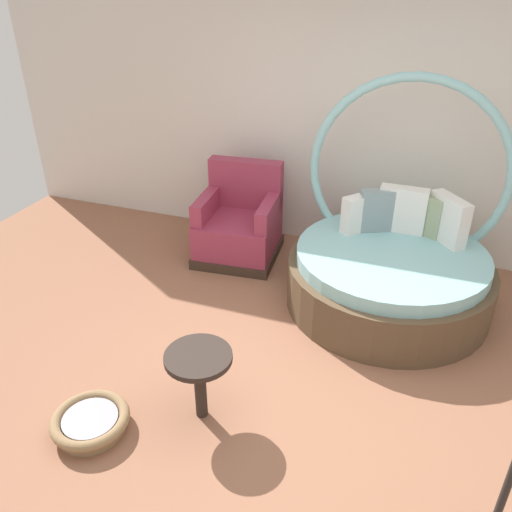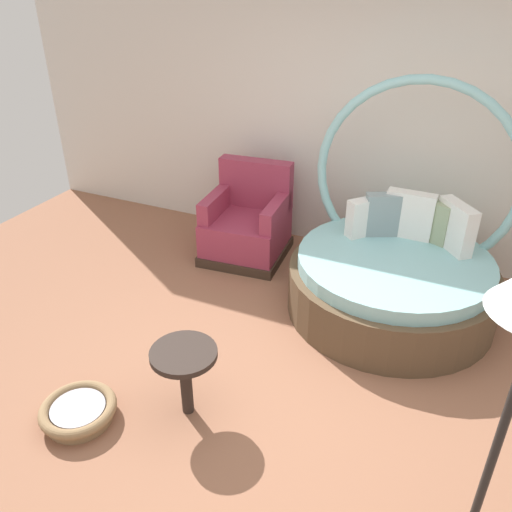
% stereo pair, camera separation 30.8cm
% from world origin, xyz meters
% --- Properties ---
extents(ground_plane, '(8.00, 8.00, 0.02)m').
position_xyz_m(ground_plane, '(0.00, 0.00, -0.01)').
color(ground_plane, '#936047').
extents(back_wall, '(8.00, 0.12, 3.01)m').
position_xyz_m(back_wall, '(0.00, 2.48, 1.51)').
color(back_wall, silver).
rests_on(back_wall, ground_plane).
extents(round_daybed, '(1.77, 1.77, 1.93)m').
position_xyz_m(round_daybed, '(0.51, 1.49, 0.38)').
color(round_daybed, brown).
rests_on(round_daybed, ground_plane).
extents(red_armchair, '(0.87, 0.87, 0.94)m').
position_xyz_m(red_armchair, '(-1.06, 1.83, 0.33)').
color(red_armchair, '#38281E').
rests_on(red_armchair, ground_plane).
extents(pet_basket, '(0.51, 0.51, 0.13)m').
position_xyz_m(pet_basket, '(-1.10, -0.72, 0.07)').
color(pet_basket, '#8E704C').
rests_on(pet_basket, ground_plane).
extents(side_table, '(0.44, 0.44, 0.52)m').
position_xyz_m(side_table, '(-0.48, -0.34, 0.43)').
color(side_table, '#2D231E').
rests_on(side_table, ground_plane).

